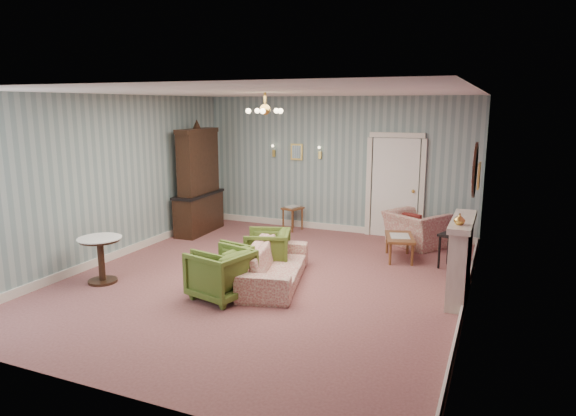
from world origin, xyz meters
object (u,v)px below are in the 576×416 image
at_px(coffee_table, 399,248).
at_px(wingback_chair, 416,223).
at_px(sofa_chintz, 275,258).
at_px(pedestal_table, 101,260).
at_px(fireplace, 460,259).
at_px(olive_chair_c, 267,247).
at_px(olive_chair_b, 223,264).
at_px(side_table_black, 453,251).
at_px(olive_chair_a, 221,272).
at_px(dresser, 198,178).

bearing_deg(coffee_table, wingback_chair, 83.13).
bearing_deg(sofa_chintz, pedestal_table, 99.42).
xyz_separation_m(sofa_chintz, fireplace, (2.68, 0.47, 0.19)).
bearing_deg(olive_chair_c, wingback_chair, 120.46).
bearing_deg(fireplace, sofa_chintz, -170.16).
xyz_separation_m(wingback_chair, fireplace, (1.02, -2.51, 0.12)).
distance_m(olive_chair_b, side_table_black, 3.86).
distance_m(olive_chair_c, sofa_chintz, 0.70).
distance_m(olive_chair_a, side_table_black, 3.96).
height_order(olive_chair_c, pedestal_table, olive_chair_c).
bearing_deg(fireplace, olive_chair_b, -163.98).
relative_size(olive_chair_c, coffee_table, 0.87).
distance_m(olive_chair_a, olive_chair_c, 1.47).
bearing_deg(fireplace, pedestal_table, -163.65).
xyz_separation_m(fireplace, coffee_table, (-1.14, 1.51, -0.36)).
distance_m(coffee_table, side_table_black, 0.95).
height_order(dresser, pedestal_table, dresser).
relative_size(wingback_chair, fireplace, 0.75).
bearing_deg(fireplace, dresser, 162.01).
relative_size(coffee_table, pedestal_table, 1.16).
bearing_deg(coffee_table, olive_chair_b, -131.56).
height_order(fireplace, side_table_black, fireplace).
relative_size(olive_chair_a, dresser, 0.33).
distance_m(wingback_chair, fireplace, 2.71).
xyz_separation_m(olive_chair_a, sofa_chintz, (0.44, 0.89, -0.00)).
relative_size(wingback_chair, pedestal_table, 1.43).
bearing_deg(sofa_chintz, side_table_black, -67.64).
height_order(olive_chair_b, pedestal_table, pedestal_table).
relative_size(olive_chair_c, side_table_black, 1.22).
xyz_separation_m(olive_chair_b, fireplace, (3.32, 0.95, 0.22)).
height_order(olive_chair_a, side_table_black, olive_chair_a).
xyz_separation_m(sofa_chintz, dresser, (-2.83, 2.26, 0.79)).
relative_size(olive_chair_a, olive_chair_c, 1.07).
bearing_deg(fireplace, wingback_chair, 112.12).
bearing_deg(wingback_chair, olive_chair_a, 94.59).
distance_m(wingback_chair, dresser, 4.61).
distance_m(sofa_chintz, coffee_table, 2.52).
height_order(side_table_black, pedestal_table, pedestal_table).
relative_size(wingback_chair, dresser, 0.44).
bearing_deg(fireplace, side_table_black, 99.01).
bearing_deg(dresser, sofa_chintz, -41.13).
bearing_deg(fireplace, olive_chair_c, 177.91).
bearing_deg(olive_chair_c, pedestal_table, -70.64).
bearing_deg(sofa_chintz, dresser, 37.88).
bearing_deg(wingback_chair, fireplace, 145.31).
xyz_separation_m(olive_chair_c, pedestal_table, (-2.08, -1.63, -0.00)).
relative_size(sofa_chintz, wingback_chair, 1.93).
relative_size(olive_chair_b, coffee_table, 0.84).
height_order(sofa_chintz, coffee_table, sofa_chintz).
distance_m(dresser, coffee_table, 4.49).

